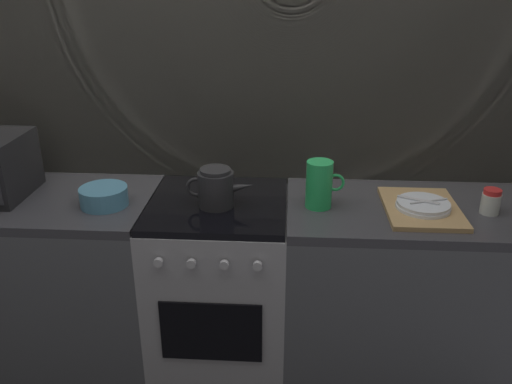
% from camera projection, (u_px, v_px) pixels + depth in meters
% --- Properties ---
extents(ground_plane, '(8.00, 8.00, 0.00)m').
position_uv_depth(ground_plane, '(223.00, 367.00, 2.60)').
color(ground_plane, '#2D2D33').
extents(back_wall, '(3.60, 0.05, 2.40)m').
position_uv_depth(back_wall, '(225.00, 114.00, 2.43)').
color(back_wall, '#B2AD9E').
rests_on(back_wall, ground_plane).
extents(counter_left, '(1.20, 0.60, 0.90)m').
position_uv_depth(counter_left, '(32.00, 283.00, 2.48)').
color(counter_left, '#515459').
rests_on(counter_left, ground_plane).
extents(stove_unit, '(0.60, 0.63, 0.90)m').
position_uv_depth(stove_unit, '(220.00, 291.00, 2.43)').
color(stove_unit, '#9E9EA3').
rests_on(stove_unit, ground_plane).
extents(counter_right, '(1.20, 0.60, 0.90)m').
position_uv_depth(counter_right, '(418.00, 298.00, 2.38)').
color(counter_right, '#515459').
rests_on(counter_right, ground_plane).
extents(kettle, '(0.28, 0.15, 0.17)m').
position_uv_depth(kettle, '(216.00, 188.00, 2.18)').
color(kettle, '#262628').
rests_on(kettle, stove_unit).
extents(mixing_bowl, '(0.20, 0.20, 0.08)m').
position_uv_depth(mixing_bowl, '(104.00, 196.00, 2.21)').
color(mixing_bowl, teal).
rests_on(mixing_bowl, counter_left).
extents(pitcher, '(0.16, 0.11, 0.20)m').
position_uv_depth(pitcher, '(320.00, 184.00, 2.17)').
color(pitcher, green).
rests_on(pitcher, counter_right).
extents(dish_pile, '(0.30, 0.40, 0.06)m').
position_uv_depth(dish_pile, '(422.00, 207.00, 2.16)').
color(dish_pile, tan).
rests_on(dish_pile, counter_right).
extents(spice_jar, '(0.08, 0.08, 0.10)m').
position_uv_depth(spice_jar, '(491.00, 202.00, 2.13)').
color(spice_jar, silver).
rests_on(spice_jar, counter_right).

